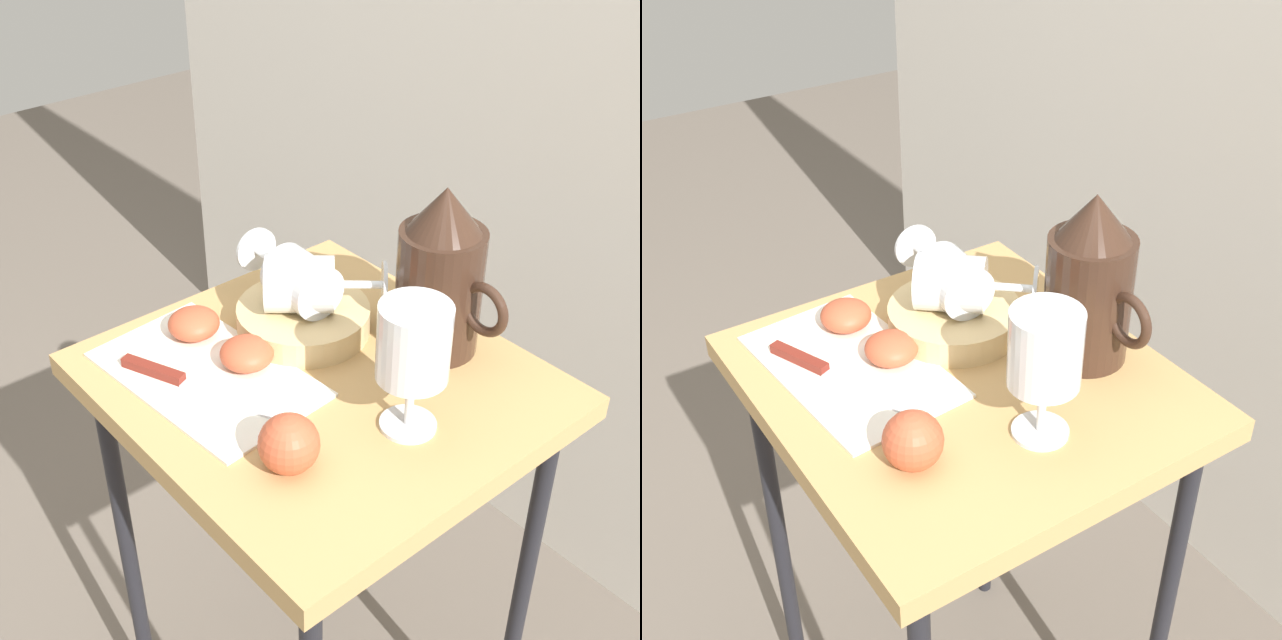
# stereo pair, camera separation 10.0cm
# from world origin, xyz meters

# --- Properties ---
(table) EXTENTS (0.50, 0.46, 0.72)m
(table) POSITION_xyz_m (0.00, 0.00, 0.64)
(table) COLOR tan
(table) RESTS_ON ground_plane
(linen_napkin) EXTENTS (0.29, 0.19, 0.00)m
(linen_napkin) POSITION_xyz_m (-0.09, -0.10, 0.73)
(linen_napkin) COLOR silver
(linen_napkin) RESTS_ON table
(basket_tray) EXTENTS (0.17, 0.17, 0.03)m
(basket_tray) POSITION_xyz_m (-0.09, 0.05, 0.74)
(basket_tray) COLOR tan
(basket_tray) RESTS_ON table
(pitcher) EXTENTS (0.16, 0.11, 0.22)m
(pitcher) POSITION_xyz_m (0.05, 0.15, 0.81)
(pitcher) COLOR #382319
(pitcher) RESTS_ON table
(wine_glass_upright) EXTENTS (0.08, 0.08, 0.16)m
(wine_glass_upright) POSITION_xyz_m (0.13, 0.02, 0.83)
(wine_glass_upright) COLOR silver
(wine_glass_upright) RESTS_ON table
(wine_glass_tipped_near) EXTENTS (0.15, 0.16, 0.07)m
(wine_glass_tipped_near) POSITION_xyz_m (-0.08, 0.04, 0.79)
(wine_glass_tipped_near) COLOR silver
(wine_glass_tipped_near) RESTS_ON basket_tray
(wine_glass_tipped_far) EXTENTS (0.15, 0.08, 0.07)m
(wine_glass_tipped_far) POSITION_xyz_m (-0.10, 0.05, 0.79)
(wine_glass_tipped_far) COLOR silver
(wine_glass_tipped_far) RESTS_ON basket_tray
(apple_half_left) EXTENTS (0.07, 0.07, 0.04)m
(apple_half_left) POSITION_xyz_m (-0.16, -0.07, 0.75)
(apple_half_left) COLOR #C15133
(apple_half_left) RESTS_ON linen_napkin
(apple_half_right) EXTENTS (0.07, 0.07, 0.04)m
(apple_half_right) POSITION_xyz_m (-0.07, -0.06, 0.75)
(apple_half_right) COLOR #C15133
(apple_half_right) RESTS_ON linen_napkin
(apple_whole) EXTENTS (0.07, 0.07, 0.07)m
(apple_whole) POSITION_xyz_m (0.10, -0.13, 0.76)
(apple_whole) COLOR #C15133
(apple_whole) RESTS_ON table
(knife) EXTENTS (0.20, 0.09, 0.01)m
(knife) POSITION_xyz_m (-0.10, -0.14, 0.73)
(knife) COLOR silver
(knife) RESTS_ON linen_napkin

